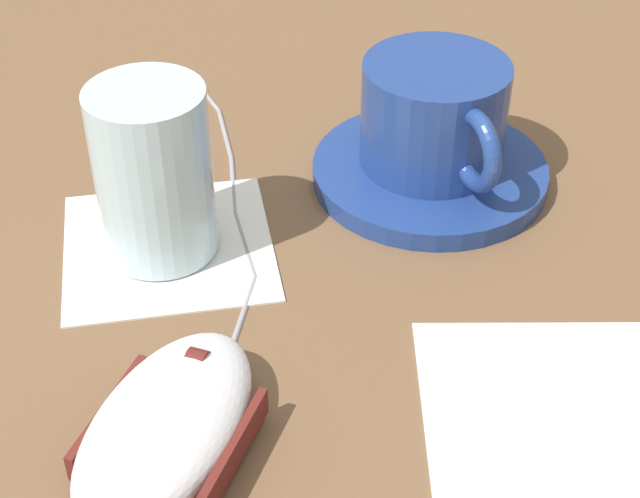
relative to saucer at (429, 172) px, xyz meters
name	(u,v)px	position (x,y,z in m)	size (l,w,h in m)	color
ground_plane	(299,305)	(-0.13, 0.05, -0.01)	(3.00, 3.00, 0.00)	brown
saucer	(429,172)	(0.00, 0.00, 0.00)	(0.14, 0.14, 0.01)	navy
coffee_cup	(436,115)	(0.00, 0.00, 0.04)	(0.10, 0.09, 0.06)	navy
computer_mouse	(166,426)	(-0.23, 0.08, 0.01)	(0.12, 0.08, 0.03)	silver
mouse_cable	(228,184)	(-0.03, 0.12, 0.00)	(0.27, 0.12, 0.00)	gray
napkin_under_glass	(168,246)	(-0.10, 0.13, 0.00)	(0.11, 0.11, 0.00)	silver
drinking_glass	(153,173)	(-0.10, 0.13, 0.04)	(0.06, 0.06, 0.10)	silver
napkin_spare	(575,425)	(-0.18, -0.09, 0.00)	(0.14, 0.14, 0.00)	white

